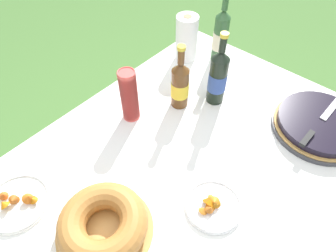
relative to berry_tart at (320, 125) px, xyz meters
name	(u,v)px	position (x,y,z in m)	size (l,w,h in m)	color
ground_plane	(174,248)	(-0.56, 0.29, -0.78)	(16.00, 16.00, 0.00)	#4C7A38
garden_table	(177,185)	(-0.56, 0.29, -0.09)	(1.67, 1.13, 0.74)	brown
tablecloth	(177,178)	(-0.56, 0.29, -0.04)	(1.68, 1.14, 0.10)	white
berry_tart	(320,125)	(0.00, 0.00, 0.00)	(0.38, 0.38, 0.06)	#38383D
serving_knife	(320,123)	(-0.03, 0.00, 0.04)	(0.38, 0.04, 0.01)	silver
bundt_cake	(103,224)	(-0.87, 0.34, 0.02)	(0.31, 0.31, 0.09)	tan
cup_stack	(129,96)	(-0.46, 0.64, 0.09)	(0.07, 0.07, 0.24)	#E04C47
cider_bottle_green	(220,36)	(0.12, 0.59, 0.11)	(0.07, 0.07, 0.35)	#2D562D
cider_bottle_amber	(180,85)	(-0.26, 0.53, 0.08)	(0.08, 0.08, 0.30)	brown
juice_bottle_red	(218,77)	(-0.14, 0.43, 0.10)	(0.08, 0.08, 0.34)	black
snack_plate_near	(17,202)	(-1.00, 0.63, -0.02)	(0.22, 0.22, 0.06)	white
snack_plate_left	(213,205)	(-0.57, 0.12, -0.01)	(0.20, 0.20, 0.06)	white
paper_towel_roll	(187,38)	(0.03, 0.73, 0.09)	(0.11, 0.11, 0.23)	white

